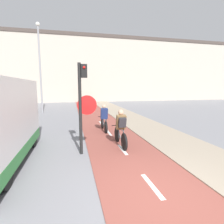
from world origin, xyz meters
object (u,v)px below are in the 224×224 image
street_lamp_far (40,60)px  cyclist_near (121,129)px  cyclist_far (104,119)px  traffic_light_pole (82,99)px

street_lamp_far → cyclist_near: 11.96m
street_lamp_far → cyclist_far: (4.31, -7.75, -4.06)m
traffic_light_pole → cyclist_far: (1.29, 3.04, -1.29)m
cyclist_far → cyclist_near: bearing=-85.5°
traffic_light_pole → cyclist_near: bearing=17.3°
street_lamp_far → cyclist_far: 9.75m
cyclist_near → traffic_light_pole: bearing=-162.7°
cyclist_near → cyclist_far: bearing=94.5°
cyclist_near → cyclist_far: cyclist_near is taller
traffic_light_pole → street_lamp_far: 11.54m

